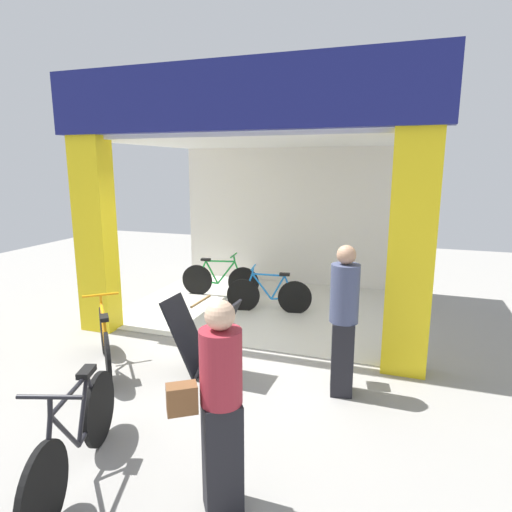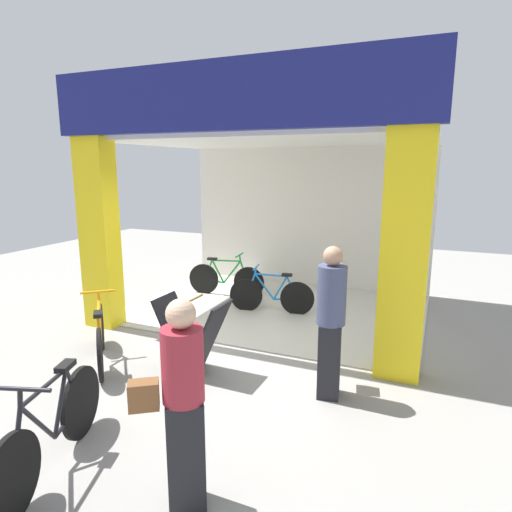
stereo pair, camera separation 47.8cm
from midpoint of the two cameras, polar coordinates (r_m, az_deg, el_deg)
ground_plane at (r=6.42m, az=-1.11°, el=-11.69°), size 18.20×18.20×0.00m
shop_facade at (r=7.53m, az=4.30°, el=7.62°), size 5.30×4.00×3.83m
bicycle_inside_0 at (r=8.67m, az=-2.40°, el=-3.02°), size 1.56×0.43×0.86m
bicycle_inside_1 at (r=7.68m, az=3.83°, el=-5.09°), size 1.49×0.41×0.83m
bicycle_parked_0 at (r=6.05m, az=-17.47°, el=-10.07°), size 1.12×1.26×0.90m
bicycle_parked_1 at (r=4.18m, az=-22.07°, el=-20.44°), size 0.62×1.66×0.95m
sandwich_board_sign at (r=5.54m, az=-5.76°, el=-10.32°), size 0.90×0.51×0.96m
pedestrian_1 at (r=4.95m, az=12.49°, el=-8.30°), size 0.37×0.57×1.72m
pedestrian_3 at (r=3.36m, az=-5.36°, el=-18.85°), size 0.57×0.48×1.65m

